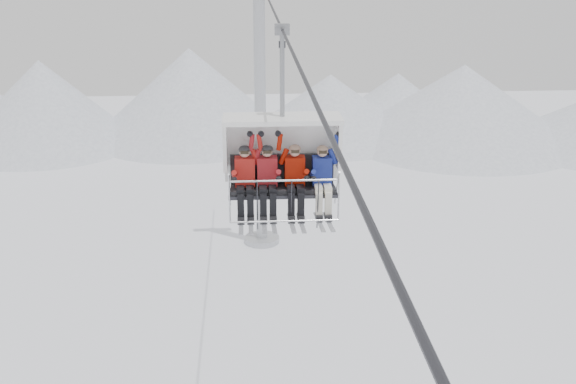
{
  "coord_description": "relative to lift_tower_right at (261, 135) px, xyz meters",
  "views": [
    {
      "loc": [
        -0.79,
        -12.76,
        15.02
      ],
      "look_at": [
        0.0,
        0.0,
        10.52
      ],
      "focal_mm": 45.0,
      "sensor_mm": 36.0,
      "label": 1
    }
  ],
  "objects": [
    {
      "name": "ridgeline",
      "position": [
        -1.58,
        20.05,
        -2.94
      ],
      "size": [
        72.0,
        21.0,
        7.0
      ],
      "color": "white",
      "rests_on": "ground"
    },
    {
      "name": "lift_tower_right",
      "position": [
        0.0,
        0.0,
        0.0
      ],
      "size": [
        2.0,
        1.8,
        13.48
      ],
      "color": "#ADB0B5",
      "rests_on": "ground"
    },
    {
      "name": "haul_cable",
      "position": [
        0.0,
        -22.0,
        7.52
      ],
      "size": [
        0.06,
        50.0,
        0.06
      ],
      "primitive_type": "cylinder",
      "rotation": [
        1.57,
        0.0,
        0.0
      ],
      "color": "#2D2D32",
      "rests_on": "lift_tower_left"
    },
    {
      "name": "chairlift_carrier",
      "position": [
        0.0,
        -19.95,
        4.92
      ],
      "size": [
        2.48,
        1.17,
        3.98
      ],
      "color": "black",
      "rests_on": "haul_cable"
    },
    {
      "name": "skier_far_left",
      "position": [
        -0.8,
        -20.25,
        4.45
      ],
      "size": [
        0.43,
        1.69,
        1.68
      ],
      "color": "red",
      "rests_on": "chairlift_carrier"
    },
    {
      "name": "skier_center_left",
      "position": [
        -0.33,
        -20.25,
        4.45
      ],
      "size": [
        0.43,
        1.69,
        1.68
      ],
      "color": "#A51B21",
      "rests_on": "chairlift_carrier"
    },
    {
      "name": "skier_center_right",
      "position": [
        0.26,
        -20.25,
        4.45
      ],
      "size": [
        0.43,
        1.69,
        1.68
      ],
      "color": "#A81504",
      "rests_on": "chairlift_carrier"
    },
    {
      "name": "skier_far_right",
      "position": [
        0.84,
        -20.26,
        4.43
      ],
      "size": [
        0.41,
        1.69,
        1.64
      ],
      "color": "navy",
      "rests_on": "chairlift_carrier"
    }
  ]
}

